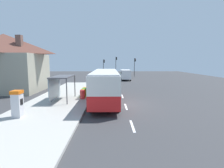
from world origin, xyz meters
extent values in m
cube|color=#38383A|center=(0.00, 14.00, -0.02)|extent=(56.00, 92.00, 0.04)
cube|color=#ADAAA3|center=(-6.40, 2.00, 0.09)|extent=(6.20, 30.00, 0.18)
cube|color=silver|center=(0.25, -6.00, 0.01)|extent=(0.16, 2.20, 0.01)
cube|color=silver|center=(0.25, -1.00, 0.01)|extent=(0.16, 2.20, 0.01)
cube|color=silver|center=(0.25, 4.00, 0.01)|extent=(0.16, 2.20, 0.01)
cube|color=silver|center=(0.25, 9.00, 0.01)|extent=(0.16, 2.20, 0.01)
cube|color=silver|center=(0.25, 14.00, 0.01)|extent=(0.16, 2.20, 0.01)
cube|color=silver|center=(0.25, 19.00, 0.01)|extent=(0.16, 2.20, 0.01)
cube|color=silver|center=(0.25, 24.00, 0.01)|extent=(0.16, 2.20, 0.01)
cube|color=silver|center=(0.25, 29.00, 0.01)|extent=(0.16, 2.20, 0.01)
cube|color=red|center=(-1.70, 1.01, 1.07)|extent=(2.59, 11.02, 1.15)
cube|color=silver|center=(-1.70, 1.01, 2.38)|extent=(2.59, 11.02, 1.45)
cube|color=silver|center=(-1.70, 1.01, 3.15)|extent=(2.46, 10.80, 0.12)
cube|color=black|center=(-1.74, 6.46, 2.30)|extent=(2.30, 0.14, 1.22)
cube|color=black|center=(-2.91, 0.50, 2.30)|extent=(0.15, 8.58, 1.10)
cylinder|color=black|center=(-2.86, 4.90, 0.50)|extent=(0.29, 1.00, 1.00)
cylinder|color=black|center=(-0.60, 4.92, 0.50)|extent=(0.29, 1.00, 1.00)
cylinder|color=black|center=(-2.80, -2.70, 0.50)|extent=(0.29, 1.00, 1.00)
cylinder|color=black|center=(-0.54, -2.68, 0.50)|extent=(0.29, 1.00, 1.00)
cube|color=white|center=(2.20, 23.18, 1.32)|extent=(2.03, 5.21, 1.96)
cube|color=black|center=(2.20, 23.18, 1.66)|extent=(2.06, 3.13, 0.44)
cylinder|color=black|center=(3.11, 21.18, 0.34)|extent=(0.22, 0.68, 0.68)
cylinder|color=black|center=(1.31, 21.17, 0.34)|extent=(0.22, 0.68, 0.68)
cylinder|color=black|center=(3.09, 25.18, 0.34)|extent=(0.22, 0.68, 0.68)
cylinder|color=black|center=(1.29, 25.17, 0.34)|extent=(0.22, 0.68, 0.68)
cube|color=#195933|center=(2.30, 29.58, 0.62)|extent=(1.92, 4.45, 0.60)
cube|color=black|center=(2.31, 29.38, 1.22)|extent=(1.65, 2.42, 0.60)
cylinder|color=black|center=(1.44, 31.05, 0.32)|extent=(0.22, 0.65, 0.64)
cylinder|color=black|center=(3.08, 31.10, 0.32)|extent=(0.22, 0.65, 0.64)
cylinder|color=black|center=(1.52, 28.05, 0.32)|extent=(0.22, 0.65, 0.64)
cylinder|color=black|center=(3.16, 28.10, 0.32)|extent=(0.22, 0.65, 0.64)
cube|color=silver|center=(-7.84, -4.60, 1.03)|extent=(0.60, 0.70, 1.70)
cube|color=orange|center=(-7.84, -4.60, 2.00)|extent=(0.66, 0.76, 0.24)
cube|color=black|center=(-7.53, -4.60, 1.30)|extent=(0.03, 0.36, 0.44)
cylinder|color=red|center=(-4.20, 1.80, 0.66)|extent=(0.52, 0.52, 0.95)
cylinder|color=yellow|center=(-4.20, 2.50, 0.66)|extent=(0.52, 0.52, 0.95)
cylinder|color=green|center=(-4.20, 3.20, 0.66)|extent=(0.52, 0.52, 0.95)
cylinder|color=orange|center=(-4.20, 3.90, 0.66)|extent=(0.52, 0.52, 0.95)
cylinder|color=#2D2D2D|center=(5.40, 32.58, 2.53)|extent=(0.14, 0.14, 5.07)
cube|color=black|center=(5.62, 32.58, 4.57)|extent=(0.24, 0.28, 0.84)
sphere|color=red|center=(5.74, 32.58, 4.85)|extent=(0.16, 0.16, 0.16)
sphere|color=#3C2C03|center=(5.74, 32.58, 4.57)|extent=(0.16, 0.16, 0.16)
sphere|color=black|center=(5.74, 32.58, 4.29)|extent=(0.16, 0.16, 0.16)
cylinder|color=#2D2D2D|center=(-3.20, 33.38, 2.37)|extent=(0.14, 0.14, 4.74)
cube|color=black|center=(-2.98, 33.38, 4.24)|extent=(0.24, 0.28, 0.84)
sphere|color=red|center=(-2.86, 33.38, 4.52)|extent=(0.16, 0.16, 0.16)
sphere|color=#3C2C03|center=(-2.86, 33.38, 4.24)|extent=(0.16, 0.16, 0.16)
sphere|color=black|center=(-2.86, 33.38, 3.96)|extent=(0.16, 0.16, 0.16)
cylinder|color=#2D2D2D|center=(0.30, 34.18, 2.75)|extent=(0.14, 0.14, 5.49)
cube|color=black|center=(0.52, 34.18, 4.99)|extent=(0.24, 0.28, 0.84)
sphere|color=#360606|center=(0.64, 34.18, 5.27)|extent=(0.16, 0.16, 0.16)
sphere|color=#3C2C03|center=(0.64, 34.18, 4.99)|extent=(0.16, 0.16, 0.16)
sphere|color=green|center=(0.64, 34.18, 4.71)|extent=(0.16, 0.16, 0.16)
cube|color=#9E9984|center=(-15.80, 7.99, 2.60)|extent=(9.64, 7.68, 5.20)
pyramid|color=brown|center=(-15.80, 7.99, 6.56)|extent=(10.12, 8.07, 2.73)
cube|color=brown|center=(-13.10, 6.84, 6.83)|extent=(0.70, 0.70, 1.50)
cube|color=#4C4C51|center=(-6.10, 1.20, 2.63)|extent=(1.80, 4.00, 0.10)
cube|color=#8CA5B2|center=(-6.95, 1.20, 1.43)|extent=(0.06, 3.80, 2.30)
cylinder|color=#4C4C51|center=(-5.25, -0.70, 1.40)|extent=(0.10, 0.10, 2.44)
cylinder|color=#4C4C51|center=(-5.25, 3.10, 1.40)|extent=(0.10, 0.10, 2.44)
camera|label=1|loc=(-1.15, -17.21, 4.16)|focal=28.82mm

